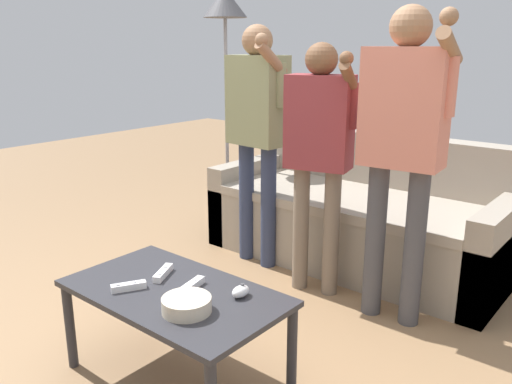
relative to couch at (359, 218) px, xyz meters
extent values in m
plane|color=#93704C|center=(0.07, -1.49, -0.30)|extent=(12.00, 12.00, 0.00)
cube|color=#9E9384|center=(0.00, -0.04, -0.09)|extent=(1.99, 0.87, 0.42)
cube|color=#AA9F8F|center=(0.00, -0.11, 0.15)|extent=(1.71, 0.75, 0.06)
cube|color=#9E9384|center=(0.00, 0.30, 0.34)|extent=(1.99, 0.18, 0.42)
cube|color=#9E9384|center=(-0.92, -0.04, 0.00)|extent=(0.14, 0.87, 0.59)
cube|color=#9E9384|center=(0.92, -0.04, 0.00)|extent=(0.14, 0.87, 0.59)
cube|color=#2D2D33|center=(0.07, -1.75, 0.13)|extent=(0.97, 0.55, 0.03)
cylinder|color=#2D2D33|center=(-0.38, -2.00, -0.09)|extent=(0.04, 0.04, 0.41)
cylinder|color=#2D2D33|center=(-0.38, -1.51, -0.09)|extent=(0.04, 0.04, 0.41)
cylinder|color=#2D2D33|center=(0.52, -1.51, -0.09)|extent=(0.04, 0.04, 0.41)
cylinder|color=beige|center=(0.25, -1.85, 0.17)|extent=(0.20, 0.20, 0.06)
ellipsoid|color=white|center=(0.33, -1.62, 0.16)|extent=(0.06, 0.09, 0.05)
cylinder|color=#4C4C51|center=(0.33, -1.60, 0.19)|extent=(0.02, 0.02, 0.01)
cylinder|color=#2D2D33|center=(-1.30, 0.07, -0.29)|extent=(0.28, 0.28, 0.02)
cylinder|color=gray|center=(-1.30, 0.07, 0.54)|extent=(0.03, 0.03, 1.63)
cone|color=#4C4C51|center=(-1.30, 0.07, 1.47)|extent=(0.35, 0.35, 0.22)
cylinder|color=#2D3856|center=(-0.61, -0.49, 0.11)|extent=(0.10, 0.10, 0.82)
cylinder|color=#2D3856|center=(-0.40, -0.50, 0.11)|extent=(0.10, 0.10, 0.82)
cube|color=gray|center=(-0.51, -0.50, 0.81)|extent=(0.41, 0.24, 0.56)
sphere|color=#936B4C|center=(-0.51, -0.50, 1.18)|extent=(0.19, 0.19, 0.19)
cylinder|color=#936B4C|center=(-0.70, -0.48, 0.78)|extent=(0.07, 0.07, 0.53)
cylinder|color=gray|center=(-0.31, -0.51, 0.91)|extent=(0.07, 0.07, 0.27)
cylinder|color=#936B4C|center=(-0.32, -0.59, 1.07)|extent=(0.09, 0.25, 0.22)
sphere|color=#936B4C|center=(-0.33, -0.68, 1.18)|extent=(0.08, 0.08, 0.08)
cylinder|color=#756656|center=(-0.05, -0.64, 0.09)|extent=(0.10, 0.10, 0.76)
cylinder|color=#756656|center=(0.14, -0.59, 0.09)|extent=(0.10, 0.10, 0.76)
cube|color=brown|center=(0.04, -0.61, 0.73)|extent=(0.40, 0.27, 0.53)
sphere|color=brown|center=(0.04, -0.61, 1.07)|extent=(0.18, 0.18, 0.18)
cylinder|color=brown|center=(-0.13, -0.66, 0.71)|extent=(0.07, 0.07, 0.50)
cylinder|color=brown|center=(0.22, -0.57, 0.83)|extent=(0.07, 0.07, 0.25)
cylinder|color=brown|center=(0.24, -0.64, 0.98)|extent=(0.11, 0.25, 0.19)
sphere|color=brown|center=(0.25, -0.71, 1.08)|extent=(0.07, 0.07, 0.07)
cylinder|color=#47474C|center=(0.44, -0.64, 0.13)|extent=(0.11, 0.11, 0.85)
cylinder|color=#47474C|center=(0.65, -0.62, 0.13)|extent=(0.11, 0.11, 0.85)
cube|color=#DB7F6B|center=(0.55, -0.63, 0.85)|extent=(0.42, 0.25, 0.59)
sphere|color=#936B4C|center=(0.55, -0.63, 1.23)|extent=(0.20, 0.20, 0.20)
cylinder|color=#936B4C|center=(0.35, -0.65, 0.82)|extent=(0.07, 0.07, 0.55)
cylinder|color=#DB7F6B|center=(0.75, -0.61, 0.96)|extent=(0.07, 0.07, 0.28)
cylinder|color=#936B4C|center=(0.75, -0.67, 1.14)|extent=(0.09, 0.28, 0.18)
sphere|color=#936B4C|center=(0.76, -0.73, 1.27)|extent=(0.08, 0.08, 0.08)
cube|color=white|center=(-0.08, -1.69, 0.16)|extent=(0.11, 0.16, 0.03)
cylinder|color=silver|center=(-0.09, -1.66, 0.17)|extent=(0.01, 0.01, 0.00)
cube|color=silver|center=(-0.06, -1.73, 0.17)|extent=(0.02, 0.02, 0.00)
cube|color=white|center=(-0.09, -1.87, 0.16)|extent=(0.10, 0.15, 0.03)
cylinder|color=silver|center=(-0.07, -1.85, 0.17)|extent=(0.01, 0.01, 0.00)
cube|color=silver|center=(-0.11, -1.91, 0.17)|extent=(0.02, 0.02, 0.00)
cube|color=white|center=(0.12, -1.70, 0.16)|extent=(0.07, 0.16, 0.03)
cylinder|color=silver|center=(0.11, -1.67, 0.17)|extent=(0.01, 0.01, 0.00)
cube|color=silver|center=(0.13, -1.74, 0.17)|extent=(0.02, 0.02, 0.00)
camera|label=1|loc=(1.63, -3.10, 1.15)|focal=36.77mm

